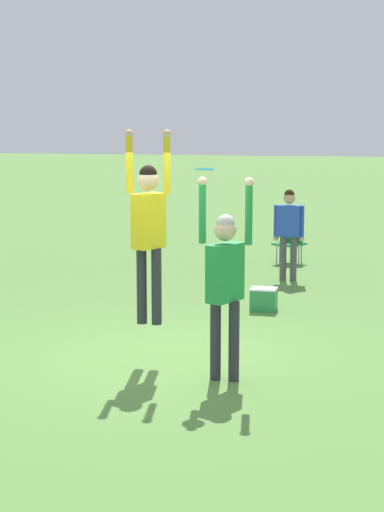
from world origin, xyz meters
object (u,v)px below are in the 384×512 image
person_spectator_far (289,226)px  cooler_box (264,299)px  frisbee (205,169)px  person_defending (225,273)px  person_jumping (149,221)px  camping_chair_0 (290,239)px

person_spectator_far → cooler_box: bearing=-86.9°
frisbee → cooler_box: 4.02m
person_defending → frisbee: 1.17m
person_spectator_far → cooler_box: 2.69m
person_jumping → person_defending: (1.00, -0.45, -0.49)m
person_defending → person_jumping: bearing=-90.0°
camping_chair_0 → frisbee: bearing=115.7°
person_defending → cooler_box: (-0.13, 3.60, -1.04)m
person_spectator_far → frisbee: bearing=-87.9°
person_jumping → camping_chair_0: (0.68, 7.67, -1.22)m
person_defending → person_spectator_far: (-0.10, 6.17, -0.23)m
person_defending → cooler_box: 3.75m
person_jumping → cooler_box: 3.61m
person_jumping → person_spectator_far: size_ratio=1.38×
camping_chair_0 → person_defending: bearing=117.6°
person_jumping → cooler_box: bearing=8.8°
person_jumping → person_defending: size_ratio=1.01×
frisbee → camping_chair_0: 8.11m
frisbee → camping_chair_0: (-0.04, 7.90, -1.84)m
person_defending → camping_chair_0: 8.16m
person_jumping → camping_chair_0: 7.79m
cooler_box → camping_chair_0: bearing=92.4°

